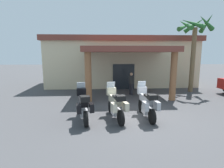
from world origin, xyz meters
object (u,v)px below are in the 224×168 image
pedestrian (131,82)px  palm_tree_near_portico (194,36)px  motorcycle_black (83,105)px  motorcycle_cream (116,104)px  motel_building (120,61)px  motorcycle_silver (147,103)px

pedestrian → palm_tree_near_portico: 5.94m
palm_tree_near_portico → motorcycle_black: bearing=-142.8°
motorcycle_cream → pedestrian: size_ratio=1.35×
motel_building → motorcycle_black: 9.90m
motorcycle_silver → palm_tree_near_portico: 8.19m
motorcycle_cream → pedestrian: bearing=-29.5°
motel_building → motorcycle_cream: (-0.99, -9.39, -1.57)m
motorcycle_black → pedestrian: bearing=-43.5°
motel_building → motorcycle_cream: motel_building is taller
motorcycle_silver → pedestrian: 4.72m
motorcycle_black → motorcycle_silver: bearing=-99.4°
motel_building → pedestrian: bearing=-86.4°
motorcycle_black → motorcycle_silver: same height
motel_building → motorcycle_black: motel_building is taller
motorcycle_black → palm_tree_near_portico: 10.26m
motorcycle_black → motorcycle_silver: (2.89, 0.20, 0.00)m
motorcycle_silver → motel_building: bearing=-2.6°
motel_building → palm_tree_near_portico: size_ratio=2.36×
motel_building → motorcycle_silver: (0.46, -9.26, -1.57)m
motel_building → motorcycle_cream: bearing=-97.6°
palm_tree_near_portico → motel_building: bearing=145.0°
pedestrian → palm_tree_near_portico: bearing=158.9°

